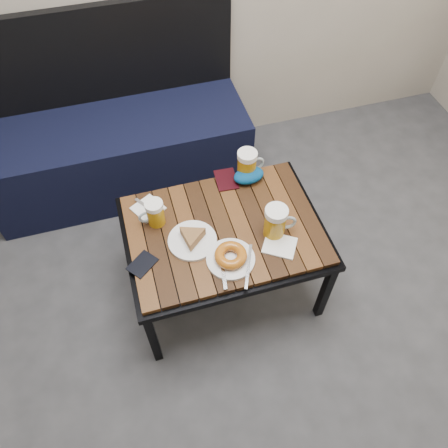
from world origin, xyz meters
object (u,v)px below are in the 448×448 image
object	(u,v)px
bench	(119,145)
beer_mug_right	(276,222)
plate_bagel	(231,257)
passport_navy	(142,264)
knit_pouch	(249,175)
beer_mug_centre	(247,164)
beer_mug_left	(155,213)
passport_burgundy	(226,180)
plate_pie	(192,238)
cafe_table	(224,234)

from	to	relation	value
bench	beer_mug_right	world-z (taller)	bench
plate_bagel	passport_navy	world-z (taller)	plate_bagel
bench	knit_pouch	world-z (taller)	bench
beer_mug_right	passport_navy	size ratio (longest dim) A/B	1.36
bench	knit_pouch	distance (m)	0.86
beer_mug_centre	plate_bagel	size ratio (longest dim) A/B	0.58
beer_mug_left	beer_mug_centre	distance (m)	0.48
plate_bagel	passport_burgundy	distance (m)	0.43
beer_mug_left	plate_pie	distance (m)	0.19
knit_pouch	passport_burgundy	bearing A→B (deg)	163.49
beer_mug_right	passport_navy	xyz separation A→B (m)	(-0.55, -0.00, -0.07)
bench	beer_mug_centre	world-z (taller)	bench
plate_bagel	passport_burgundy	world-z (taller)	plate_bagel
beer_mug_right	knit_pouch	world-z (taller)	beer_mug_right
passport_navy	plate_pie	bearing A→B (deg)	65.09
beer_mug_centre	beer_mug_right	size ratio (longest dim) A/B	0.96
beer_mug_centre	knit_pouch	world-z (taller)	beer_mug_centre
beer_mug_right	plate_pie	bearing A→B (deg)	-179.70
cafe_table	plate_bagel	bearing A→B (deg)	-96.66
plate_pie	passport_burgundy	bearing A→B (deg)	51.60
beer_mug_centre	plate_bagel	world-z (taller)	beer_mug_centre
passport_burgundy	knit_pouch	distance (m)	0.11
beer_mug_right	passport_navy	world-z (taller)	beer_mug_right
cafe_table	beer_mug_centre	size ratio (longest dim) A/B	5.85
plate_pie	passport_navy	xyz separation A→B (m)	(-0.22, -0.05, -0.02)
beer_mug_left	knit_pouch	size ratio (longest dim) A/B	0.86
cafe_table	passport_burgundy	xyz separation A→B (m)	(0.09, 0.26, 0.05)
bench	plate_bagel	world-z (taller)	bench
beer_mug_centre	cafe_table	bearing A→B (deg)	-130.74
beer_mug_centre	beer_mug_left	bearing A→B (deg)	-166.97
beer_mug_left	plate_bagel	distance (m)	0.37
cafe_table	passport_navy	bearing A→B (deg)	-167.10
plate_bagel	beer_mug_right	bearing A→B (deg)	20.26
plate_bagel	cafe_table	bearing A→B (deg)	83.34
beer_mug_left	plate_bagel	world-z (taller)	beer_mug_left
passport_navy	cafe_table	bearing A→B (deg)	64.27
plate_pie	beer_mug_right	bearing A→B (deg)	-8.70
cafe_table	passport_burgundy	bearing A→B (deg)	71.71
bench	passport_burgundy	bearing A→B (deg)	-52.91
beer_mug_left	passport_burgundy	world-z (taller)	beer_mug_left
cafe_table	passport_navy	size ratio (longest dim) A/B	7.61
beer_mug_left	beer_mug_centre	world-z (taller)	beer_mug_centre
beer_mug_right	plate_bagel	xyz separation A→B (m)	(-0.21, -0.08, -0.05)
bench	beer_mug_left	bearing A→B (deg)	-82.65
beer_mug_left	beer_mug_centre	size ratio (longest dim) A/B	0.85
beer_mug_left	plate_bagel	xyz separation A→B (m)	(0.25, -0.27, -0.04)
bench	passport_navy	size ratio (longest dim) A/B	12.68
cafe_table	plate_bagel	size ratio (longest dim) A/B	3.37
plate_bagel	knit_pouch	bearing A→B (deg)	62.65
plate_bagel	knit_pouch	distance (m)	0.44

